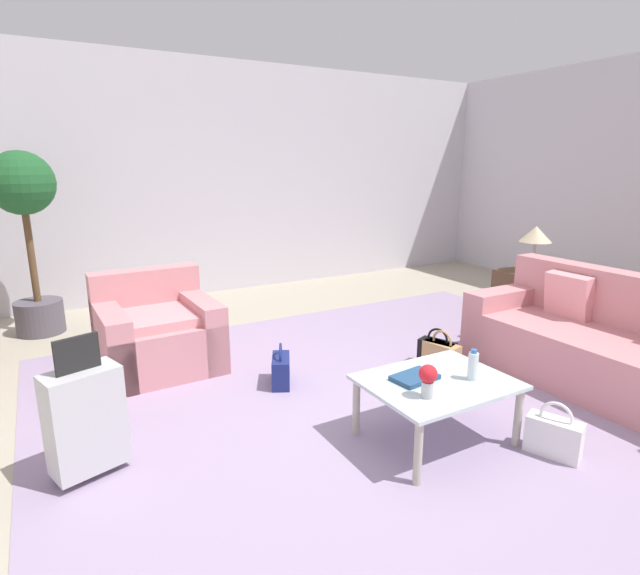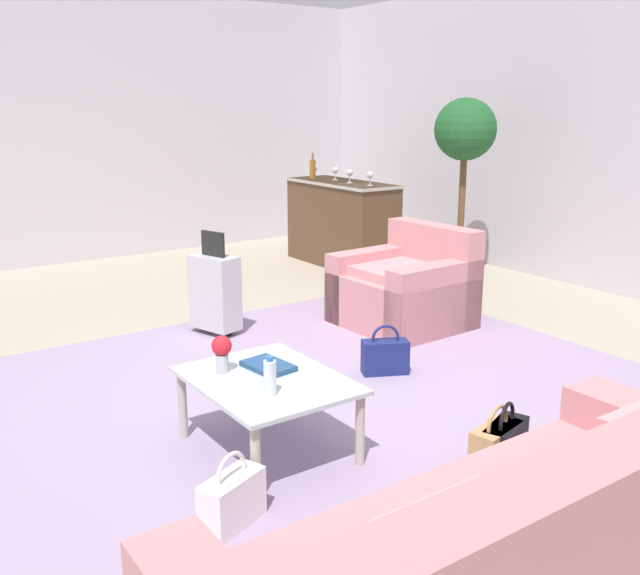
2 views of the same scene
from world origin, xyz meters
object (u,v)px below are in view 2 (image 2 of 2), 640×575
Objects in this scene: handbag_black at (505,443)px; potted_ficus at (464,162)px; wine_glass_right_of_centre at (350,173)px; handbag_white at (232,499)px; coffee_table_book at (268,366)px; coffee_table at (267,388)px; wine_glass_left_of_centre at (335,171)px; handbag_navy at (385,356)px; handbag_tan at (496,446)px; water_bottle at (270,377)px; wine_bottle_amber at (313,169)px; armchair at (408,291)px; wine_glass_rightmost at (370,176)px; bar_console at (342,222)px; wine_glass_leftmost at (314,169)px; suitcase_silver at (215,291)px; flower_vase at (222,350)px.

handbag_black is 4.28m from potted_ficus.
potted_ficus reaches higher than wine_glass_right_of_centre.
handbag_white is at bearing -57.06° from potted_ficus.
coffee_table is at bearing -40.66° from coffee_table_book.
wine_glass_left_of_centre is 0.43× the size of handbag_navy.
handbag_black is at bearing 84.66° from handbag_tan.
wine_bottle_amber is (-4.13, 3.09, 0.57)m from water_bottle.
armchair is 6.42× the size of wine_glass_rightmost.
bar_console is 0.77m from wine_glass_leftmost.
wine_glass_right_of_centre is 0.51× the size of wine_bottle_amber.
armchair is 2.73m from water_bottle.
wine_glass_leftmost is 0.43× the size of handbag_black.
potted_ficus reaches higher than suitcase_silver.
handbag_white is (0.32, -0.40, -0.39)m from water_bottle.
potted_ficus is at bearing 122.28° from water_bottle.
water_bottle is 0.57× the size of handbag_black.
handbag_tan is 4.32m from potted_ficus.
wine_glass_right_of_centre is (-3.33, 3.08, 0.71)m from coffee_table.
wine_glass_left_of_centre is at bearing 171.15° from bar_console.
wine_bottle_amber is at bearing 156.62° from handbag_black.
handbag_white is (-0.33, -1.35, 0.00)m from handbag_tan.
suitcase_silver is at bearing -115.40° from armchair.
handbag_white is at bearing -40.85° from wine_glass_left_of_centre.
wine_glass_left_of_centre reaches higher than handbag_tan.
handbag_white and handbag_black have the same top height.
bar_console is (-2.20, 0.93, 0.21)m from armchair.
potted_ficus reaches higher than flower_vase.
coffee_table_book is at bearing -141.29° from handbag_tan.
flower_vase is at bearing -145.71° from coffee_table.
wine_glass_leftmost is 0.43× the size of handbag_white.
wine_glass_leftmost is (-3.89, 2.98, 0.64)m from coffee_table_book.
potted_ficus is at bearing 28.87° from wine_glass_right_of_centre.
handbag_navy is (3.42, -1.73, -0.96)m from wine_bottle_amber.
bar_console is (-3.28, 3.25, -0.05)m from flower_vase.
wine_bottle_amber is at bearing 142.78° from coffee_table.
coffee_table_book is 1.85× the size of wine_glass_right_of_centre.
handbag_tan is at bearing -43.03° from potted_ficus.
wine_glass_left_of_centre is 3.03m from suitcase_silver.
bar_console is 0.77m from wine_glass_rightmost.
handbag_tan is at bearing 76.33° from handbag_white.
suitcase_silver is at bearing 154.60° from handbag_white.
coffee_table is 4.59m from wine_glass_right_of_centre.
water_bottle is 1.32× the size of wine_glass_leftmost.
bar_console is 0.60m from wine_glass_left_of_centre.
suitcase_silver is (2.01, -2.36, -0.72)m from wine_glass_leftmost.
wine_glass_rightmost is 0.95m from wine_bottle_amber.
bar_console is 3.53m from handbag_navy.
handbag_navy is at bearing 163.50° from handbag_tan.
water_bottle is at bearing -62.22° from handbag_navy.
wine_glass_leftmost and wine_glass_left_of_centre have the same top height.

